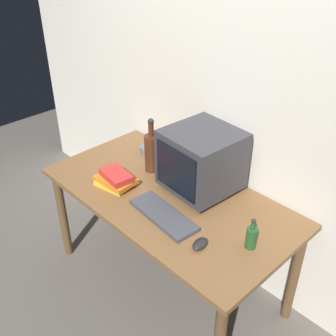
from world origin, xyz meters
TOP-DOWN VIEW (x-y plane):
  - ground_plane at (0.00, 0.00)m, footprint 6.00×6.00m
  - back_wall at (0.00, 0.45)m, footprint 4.00×0.08m
  - desk at (0.00, 0.00)m, footprint 1.50×0.78m
  - crt_monitor at (0.09, 0.18)m, footprint 0.41×0.41m
  - keyboard at (0.13, -0.16)m, footprint 0.43×0.19m
  - computer_mouse at (0.42, -0.19)m, footprint 0.08×0.11m
  - bottle_tall at (-0.26, 0.11)m, footprint 0.09×0.09m
  - bottle_short at (0.59, -0.01)m, footprint 0.06×0.06m
  - book_stack at (-0.28, -0.16)m, footprint 0.24×0.20m
  - cd_spindle at (-0.44, 0.24)m, footprint 0.12×0.12m

SIDE VIEW (x-z plane):
  - ground_plane at x=0.00m, z-range 0.00..0.00m
  - desk at x=0.00m, z-range 0.27..0.99m
  - keyboard at x=0.13m, z-range 0.72..0.74m
  - computer_mouse at x=0.42m, z-range 0.72..0.75m
  - cd_spindle at x=-0.44m, z-range 0.72..0.76m
  - book_stack at x=-0.28m, z-range 0.71..0.80m
  - bottle_short at x=0.59m, z-range 0.70..0.87m
  - bottle_tall at x=-0.26m, z-range 0.67..1.03m
  - crt_monitor at x=0.09m, z-range 0.73..1.10m
  - back_wall at x=0.00m, z-range 0.00..2.50m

